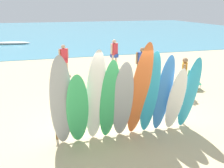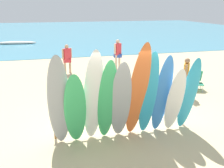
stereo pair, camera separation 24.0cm
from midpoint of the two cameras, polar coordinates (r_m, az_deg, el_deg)
The scene contains 19 objects.
ground at distance 21.11m, azimuth -8.58°, elevation 6.89°, with size 60.00×60.00×0.00m, color #D3BC8C.
ocean_water at distance 38.39m, azimuth -11.56°, elevation 11.11°, with size 60.00×40.00×0.02m, color teal.
surfboard_rack at distance 7.67m, azimuth 3.14°, elevation -6.61°, with size 3.94×0.07×0.61m.
surfboard_grey_0 at distance 6.55m, azimuth -10.35°, elevation -3.94°, with size 0.54×0.08×2.58m, color #999EA3.
surfboard_green_1 at distance 6.65m, azimuth -6.93°, elevation -5.58°, with size 0.55×0.06×2.14m, color #38B266.
surfboard_white_2 at distance 6.66m, azimuth -3.01°, elevation -2.96°, with size 0.51×0.07×2.68m, color white.
surfboard_green_3 at distance 6.80m, azimuth -0.02°, elevation -3.71°, with size 0.49×0.07×2.40m, color #38B266.
surfboard_grey_4 at distance 6.89m, azimuth 2.90°, elevation -3.74°, with size 0.54×0.06×2.35m, color #999EA3.
surfboard_orange_5 at distance 6.90m, azimuth 6.57°, elevation -1.74°, with size 0.53×0.06×2.84m, color orange.
surfboard_teal_6 at distance 7.13m, azimuth 8.82°, elevation -2.29°, with size 0.47×0.08×2.55m, color #289EC6.
surfboard_blue_7 at distance 7.37m, azimuth 11.67°, elevation -2.36°, with size 0.48×0.07×2.40m, color #337AD1.
surfboard_white_8 at distance 7.52m, azimuth 14.26°, elevation -3.55°, with size 0.48×0.08×2.07m, color white.
surfboard_teal_9 at distance 7.74m, azimuth 17.05°, elevation -2.23°, with size 0.49×0.08×2.30m, color #289EC6.
beachgoer_by_water at distance 10.85m, azimuth 16.30°, elevation 1.96°, with size 0.40×0.51×1.55m.
beachgoer_midbeach at distance 12.61m, azimuth 7.59°, elevation 4.69°, with size 0.62×0.26×1.63m.
beachgoer_near_rack at distance 15.15m, azimuth 1.70°, elevation 6.93°, with size 0.52×0.43×1.67m.
beachgoer_photographing at distance 14.23m, azimuth -9.18°, elevation 5.80°, with size 0.54×0.35×1.55m.
beach_chair_red at distance 12.01m, azimuth 18.29°, elevation 0.86°, with size 0.71×0.83×0.81m.
distant_boat at distance 26.44m, azimuth -19.72°, elevation 8.35°, with size 3.70×0.98×0.29m.
Camera 2 is at (-2.07, -6.73, 3.53)m, focal length 42.44 mm.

